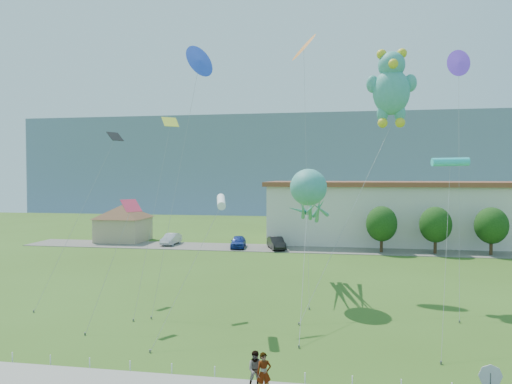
# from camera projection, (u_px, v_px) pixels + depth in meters

# --- Properties ---
(ground) EXTENTS (160.00, 160.00, 0.00)m
(ground) POSITION_uv_depth(u_px,v_px,m) (242.00, 367.00, 21.40)
(ground) COLOR #355518
(ground) RESTS_ON ground
(parking_strip) EXTENTS (70.00, 6.00, 0.06)m
(parking_strip) POSITION_uv_depth(u_px,v_px,m) (296.00, 249.00, 55.92)
(parking_strip) COLOR #59544C
(parking_strip) RESTS_ON ground
(hill_ridge) EXTENTS (160.00, 50.00, 25.00)m
(hill_ridge) POSITION_uv_depth(u_px,v_px,m) (317.00, 165.00, 139.34)
(hill_ridge) COLOR slate
(hill_ridge) RESTS_ON ground
(pavilion) EXTENTS (9.20, 9.20, 5.00)m
(pavilion) POSITION_uv_depth(u_px,v_px,m) (123.00, 219.00, 62.63)
(pavilion) COLOR tan
(pavilion) RESTS_ON ground
(warehouse) EXTENTS (61.00, 15.00, 8.20)m
(warehouse) POSITION_uv_depth(u_px,v_px,m) (497.00, 213.00, 60.49)
(warehouse) COLOR beige
(warehouse) RESTS_ON ground
(stop_sign) EXTENTS (0.80, 0.07, 2.50)m
(stop_sign) POSITION_uv_depth(u_px,v_px,m) (490.00, 382.00, 15.66)
(stop_sign) COLOR slate
(stop_sign) RESTS_ON ground
(rope_fence) EXTENTS (26.05, 0.05, 0.50)m
(rope_fence) POSITION_uv_depth(u_px,v_px,m) (237.00, 373.00, 20.11)
(rope_fence) COLOR white
(rope_fence) RESTS_ON ground
(tree_near) EXTENTS (3.60, 3.60, 5.47)m
(tree_near) POSITION_uv_depth(u_px,v_px,m) (382.00, 224.00, 53.22)
(tree_near) COLOR #3F2B19
(tree_near) RESTS_ON ground
(tree_mid) EXTENTS (3.60, 3.60, 5.47)m
(tree_mid) POSITION_uv_depth(u_px,v_px,m) (435.00, 225.00, 52.25)
(tree_mid) COLOR #3F2B19
(tree_mid) RESTS_ON ground
(tree_far) EXTENTS (3.60, 3.60, 5.47)m
(tree_far) POSITION_uv_depth(u_px,v_px,m) (491.00, 226.00, 51.29)
(tree_far) COLOR #3F2B19
(tree_far) RESTS_ON ground
(pedestrian_left) EXTENTS (0.70, 0.57, 1.66)m
(pedestrian_left) POSITION_uv_depth(u_px,v_px,m) (264.00, 373.00, 18.57)
(pedestrian_left) COLOR gray
(pedestrian_left) RESTS_ON sidewalk
(pedestrian_right) EXTENTS (0.83, 0.68, 1.55)m
(pedestrian_right) POSITION_uv_depth(u_px,v_px,m) (256.00, 369.00, 19.03)
(pedestrian_right) COLOR gray
(pedestrian_right) RESTS_ON sidewalk
(parked_car_silver) EXTENTS (1.61, 4.31, 1.41)m
(parked_car_silver) POSITION_uv_depth(u_px,v_px,m) (171.00, 239.00, 59.39)
(parked_car_silver) COLOR #B6B4BC
(parked_car_silver) RESTS_ON parking_strip
(parked_car_blue) EXTENTS (2.21, 4.48, 1.47)m
(parked_car_blue) POSITION_uv_depth(u_px,v_px,m) (238.00, 242.00, 56.67)
(parked_car_blue) COLOR navy
(parked_car_blue) RESTS_ON parking_strip
(parked_car_black) EXTENTS (2.94, 4.76, 1.48)m
(parked_car_black) POSITION_uv_depth(u_px,v_px,m) (276.00, 243.00, 55.58)
(parked_car_black) COLOR black
(parked_car_black) RESTS_ON parking_strip
(octopus_kite) EXTENTS (2.67, 16.68, 9.49)m
(octopus_kite) POSITION_uv_depth(u_px,v_px,m) (309.00, 197.00, 34.30)
(octopus_kite) COLOR teal
(octopus_kite) RESTS_ON ground
(teddy_bear_kite) EXTENTS (8.37, 10.59, 18.72)m
(teddy_bear_kite) POSITION_uv_depth(u_px,v_px,m) (391.00, 86.00, 35.02)
(teddy_bear_kite) COLOR teal
(teddy_bear_kite) RESTS_ON ground
(small_kite_purple) EXTENTS (3.13, 10.16, 18.66)m
(small_kite_purple) POSITION_uv_depth(u_px,v_px,m) (459.00, 68.00, 35.90)
(small_kite_purple) COLOR #7535D7
(small_kite_purple) RESTS_ON ground
(small_kite_pink) EXTENTS (1.97, 4.09, 7.54)m
(small_kite_pink) POSITION_uv_depth(u_px,v_px,m) (127.00, 216.00, 28.28)
(small_kite_pink) COLOR #E0314F
(small_kite_pink) RESTS_ON ground
(small_kite_black) EXTENTS (2.96, 7.91, 12.55)m
(small_kite_black) POSITION_uv_depth(u_px,v_px,m) (107.00, 155.00, 35.47)
(small_kite_black) COLOR black
(small_kite_black) RESTS_ON ground
(small_kite_white) EXTENTS (2.74, 6.48, 7.84)m
(small_kite_white) POSITION_uv_depth(u_px,v_px,m) (221.00, 203.00, 27.65)
(small_kite_white) COLOR white
(small_kite_white) RESTS_ON ground
(small_kite_cyan) EXTENTS (2.22, 7.81, 10.26)m
(small_kite_cyan) POSITION_uv_depth(u_px,v_px,m) (450.00, 163.00, 27.51)
(small_kite_cyan) COLOR #2FD0D4
(small_kite_cyan) RESTS_ON ground
(small_kite_orange) EXTENTS (1.99, 11.14, 21.06)m
(small_kite_orange) POSITION_uv_depth(u_px,v_px,m) (304.00, 53.00, 40.00)
(small_kite_orange) COLOR orange
(small_kite_orange) RESTS_ON ground
(small_kite_blue) EXTENTS (2.50, 6.34, 18.08)m
(small_kite_blue) POSITION_uv_depth(u_px,v_px,m) (198.00, 66.00, 33.14)
(small_kite_blue) COLOR blue
(small_kite_blue) RESTS_ON ground
(small_kite_yellow) EXTENTS (1.29, 6.71, 13.38)m
(small_kite_yellow) POSITION_uv_depth(u_px,v_px,m) (166.00, 143.00, 32.86)
(small_kite_yellow) COLOR yellow
(small_kite_yellow) RESTS_ON ground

